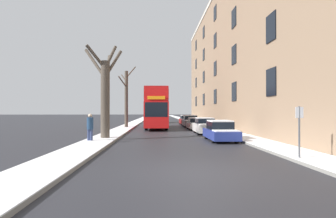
{
  "coord_description": "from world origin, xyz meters",
  "views": [
    {
      "loc": [
        -1.31,
        -8.63,
        2.0
      ],
      "look_at": [
        -0.24,
        16.88,
        2.23
      ],
      "focal_mm": 28.0,
      "sensor_mm": 36.0,
      "label": 1
    }
  ],
  "objects_px": {
    "bare_tree_left_0": "(105,92)",
    "double_decker_bus": "(156,107)",
    "parked_car_2": "(196,124)",
    "bare_tree_left_1": "(126,97)",
    "parked_car_1": "(205,126)",
    "parked_car_0": "(220,131)",
    "pedestrian_left_sidewalk": "(90,127)",
    "parked_car_3": "(190,121)",
    "parked_car_4": "(186,120)",
    "oncoming_van": "(159,115)",
    "street_sign_post": "(299,129)"
  },
  "relations": [
    {
      "from": "bare_tree_left_0",
      "to": "pedestrian_left_sidewalk",
      "type": "xyz_separation_m",
      "value": [
        -0.57,
        -1.85,
        -2.34
      ]
    },
    {
      "from": "parked_car_1",
      "to": "double_decker_bus",
      "type": "bearing_deg",
      "value": 120.65
    },
    {
      "from": "parked_car_4",
      "to": "double_decker_bus",
      "type": "bearing_deg",
      "value": -117.65
    },
    {
      "from": "pedestrian_left_sidewalk",
      "to": "street_sign_post",
      "type": "distance_m",
      "value": 11.9
    },
    {
      "from": "bare_tree_left_1",
      "to": "parked_car_1",
      "type": "relative_size",
      "value": 1.93
    },
    {
      "from": "parked_car_3",
      "to": "parked_car_4",
      "type": "relative_size",
      "value": 0.89
    },
    {
      "from": "double_decker_bus",
      "to": "parked_car_0",
      "type": "relative_size",
      "value": 2.65
    },
    {
      "from": "parked_car_1",
      "to": "parked_car_4",
      "type": "height_order",
      "value": "parked_car_1"
    },
    {
      "from": "double_decker_bus",
      "to": "street_sign_post",
      "type": "distance_m",
      "value": 21.42
    },
    {
      "from": "double_decker_bus",
      "to": "oncoming_van",
      "type": "distance_m",
      "value": 15.28
    },
    {
      "from": "bare_tree_left_1",
      "to": "parked_car_0",
      "type": "distance_m",
      "value": 15.89
    },
    {
      "from": "double_decker_bus",
      "to": "parked_car_3",
      "type": "distance_m",
      "value": 5.58
    },
    {
      "from": "parked_car_4",
      "to": "oncoming_van",
      "type": "relative_size",
      "value": 0.92
    },
    {
      "from": "parked_car_0",
      "to": "pedestrian_left_sidewalk",
      "type": "height_order",
      "value": "pedestrian_left_sidewalk"
    },
    {
      "from": "bare_tree_left_0",
      "to": "parked_car_4",
      "type": "height_order",
      "value": "bare_tree_left_0"
    },
    {
      "from": "parked_car_3",
      "to": "parked_car_2",
      "type": "bearing_deg",
      "value": -90.0
    },
    {
      "from": "double_decker_bus",
      "to": "pedestrian_left_sidewalk",
      "type": "xyz_separation_m",
      "value": [
        -4.17,
        -14.02,
        -1.54
      ]
    },
    {
      "from": "parked_car_0",
      "to": "parked_car_3",
      "type": "relative_size",
      "value": 0.98
    },
    {
      "from": "oncoming_van",
      "to": "pedestrian_left_sidewalk",
      "type": "height_order",
      "value": "oncoming_van"
    },
    {
      "from": "bare_tree_left_0",
      "to": "parked_car_1",
      "type": "xyz_separation_m",
      "value": [
        7.98,
        4.77,
        -2.68
      ]
    },
    {
      "from": "bare_tree_left_0",
      "to": "double_decker_bus",
      "type": "relative_size",
      "value": 0.64
    },
    {
      "from": "parked_car_4",
      "to": "parked_car_0",
      "type": "bearing_deg",
      "value": -90.0
    },
    {
      "from": "parked_car_1",
      "to": "oncoming_van",
      "type": "distance_m",
      "value": 22.96
    },
    {
      "from": "oncoming_van",
      "to": "street_sign_post",
      "type": "relative_size",
      "value": 2.25
    },
    {
      "from": "parked_car_0",
      "to": "pedestrian_left_sidewalk",
      "type": "xyz_separation_m",
      "value": [
        -8.55,
        -0.87,
        0.38
      ]
    },
    {
      "from": "bare_tree_left_0",
      "to": "double_decker_bus",
      "type": "xyz_separation_m",
      "value": [
        3.6,
        12.17,
        -0.8
      ]
    },
    {
      "from": "parked_car_3",
      "to": "oncoming_van",
      "type": "distance_m",
      "value": 12.93
    },
    {
      "from": "parked_car_0",
      "to": "bare_tree_left_1",
      "type": "bearing_deg",
      "value": 120.58
    },
    {
      "from": "parked_car_3",
      "to": "pedestrian_left_sidewalk",
      "type": "height_order",
      "value": "pedestrian_left_sidewalk"
    },
    {
      "from": "parked_car_0",
      "to": "street_sign_post",
      "type": "distance_m",
      "value": 7.6
    },
    {
      "from": "double_decker_bus",
      "to": "bare_tree_left_0",
      "type": "bearing_deg",
      "value": -106.48
    },
    {
      "from": "parked_car_0",
      "to": "parked_car_3",
      "type": "bearing_deg",
      "value": 90.0
    },
    {
      "from": "bare_tree_left_1",
      "to": "parked_car_1",
      "type": "height_order",
      "value": "bare_tree_left_1"
    },
    {
      "from": "bare_tree_left_0",
      "to": "parked_car_2",
      "type": "bearing_deg",
      "value": 51.71
    },
    {
      "from": "parked_car_3",
      "to": "parked_car_4",
      "type": "xyz_separation_m",
      "value": [
        0.0,
        5.45,
        -0.04
      ]
    },
    {
      "from": "street_sign_post",
      "to": "parked_car_4",
      "type": "bearing_deg",
      "value": 92.69
    },
    {
      "from": "oncoming_van",
      "to": "street_sign_post",
      "type": "distance_m",
      "value": 36.2
    },
    {
      "from": "parked_car_1",
      "to": "street_sign_post",
      "type": "relative_size",
      "value": 1.82
    },
    {
      "from": "parked_car_4",
      "to": "parked_car_3",
      "type": "bearing_deg",
      "value": -90.0
    },
    {
      "from": "bare_tree_left_0",
      "to": "parked_car_1",
      "type": "bearing_deg",
      "value": 30.88
    },
    {
      "from": "parked_car_1",
      "to": "parked_car_3",
      "type": "xyz_separation_m",
      "value": [
        -0.0,
        10.31,
        0.03
      ]
    },
    {
      "from": "bare_tree_left_1",
      "to": "double_decker_bus",
      "type": "xyz_separation_m",
      "value": [
        3.55,
        -0.28,
        -1.13
      ]
    },
    {
      "from": "parked_car_1",
      "to": "parked_car_2",
      "type": "relative_size",
      "value": 0.97
    },
    {
      "from": "bare_tree_left_1",
      "to": "parked_car_4",
      "type": "bearing_deg",
      "value": 45.55
    },
    {
      "from": "parked_car_1",
      "to": "oncoming_van",
      "type": "height_order",
      "value": "oncoming_van"
    },
    {
      "from": "parked_car_3",
      "to": "pedestrian_left_sidewalk",
      "type": "distance_m",
      "value": 18.97
    },
    {
      "from": "double_decker_bus",
      "to": "parked_car_2",
      "type": "xyz_separation_m",
      "value": [
        4.38,
        -2.06,
        -1.94
      ]
    },
    {
      "from": "bare_tree_left_1",
      "to": "parked_car_1",
      "type": "distance_m",
      "value": 11.44
    },
    {
      "from": "bare_tree_left_0",
      "to": "double_decker_bus",
      "type": "distance_m",
      "value": 12.71
    },
    {
      "from": "double_decker_bus",
      "to": "parked_car_2",
      "type": "height_order",
      "value": "double_decker_bus"
    }
  ]
}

